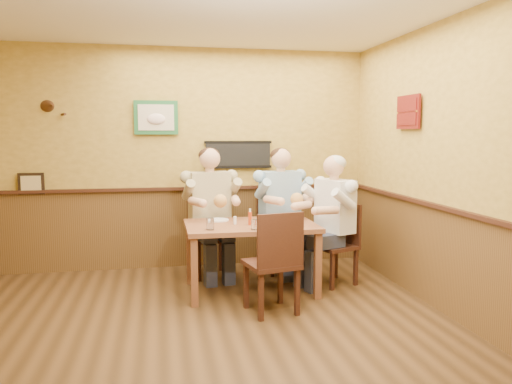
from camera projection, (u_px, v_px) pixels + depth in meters
room at (197, 138)px, 4.07m from camera, size 5.02×5.03×2.81m
dining_table at (251, 232)px, 5.41m from camera, size 1.40×0.90×0.75m
chair_back_left at (210, 236)px, 6.02m from camera, size 0.52×0.52×0.98m
chair_back_right at (280, 233)px, 6.21m from camera, size 0.52×0.52×0.97m
chair_right_end at (334, 244)px, 5.69m from camera, size 0.55×0.55×0.93m
chair_near_side at (271, 261)px, 4.79m from camera, size 0.54×0.54×1.00m
diner_tan_shirt at (210, 219)px, 6.00m from camera, size 0.74×0.74×1.40m
diner_blue_polo at (280, 217)px, 6.19m from camera, size 0.75×0.75×1.39m
diner_white_elder at (335, 227)px, 5.67m from camera, size 0.79×0.79×1.33m
water_glass_left at (210, 224)px, 5.05m from camera, size 0.09×0.09×0.12m
water_glass_mid at (255, 225)px, 5.05m from camera, size 0.07×0.07×0.11m
cola_tumbler at (290, 221)px, 5.25m from camera, size 0.10×0.10×0.12m
hot_sauce_bottle at (250, 218)px, 5.31m from camera, size 0.04×0.04×0.16m
salt_shaker at (235, 220)px, 5.35m from camera, size 0.04×0.04×0.08m
pepper_shaker at (250, 221)px, 5.34m from camera, size 0.04×0.04×0.08m
plate_far_left at (218, 220)px, 5.59m from camera, size 0.28×0.28×0.02m
plate_far_right at (287, 219)px, 5.66m from camera, size 0.27×0.27×0.02m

